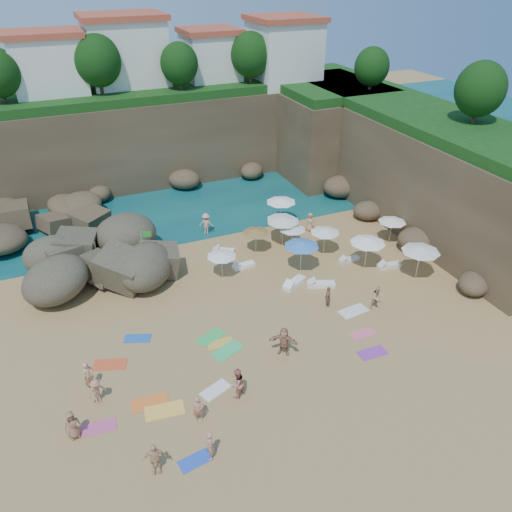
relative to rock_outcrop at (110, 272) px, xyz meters
name	(u,v)px	position (x,y,z in m)	size (l,w,h in m)	color
ground	(246,312)	(7.16, -8.13, 0.00)	(120.00, 120.00, 0.00)	tan
seawater	(144,160)	(7.16, 21.87, 0.00)	(120.00, 120.00, 0.00)	#0C4751
cliff_back	(170,135)	(9.16, 16.87, 4.00)	(44.00, 8.00, 8.00)	brown
cliff_right	(417,167)	(26.16, -0.13, 4.00)	(8.00, 30.00, 8.00)	brown
cliff_corner	(325,131)	(24.16, 11.87, 4.00)	(10.00, 12.00, 8.00)	brown
rock_promontory	(47,234)	(-3.84, 7.87, 0.00)	(12.00, 7.00, 2.00)	brown
clifftop_buildings	(171,56)	(10.13, 17.67, 11.24)	(28.48, 9.48, 7.00)	white
clifftop_trees	(210,66)	(11.94, 11.39, 11.26)	(35.60, 23.82, 4.40)	#11380F
rock_outcrop	(110,272)	(0.00, 0.00, 0.00)	(8.08, 6.06, 3.23)	brown
flag_pole	(145,248)	(2.39, -1.61, 2.31)	(0.70, 0.19, 3.61)	silver
parasol_0	(283,219)	(13.08, -1.23, 2.19)	(2.52, 2.52, 2.39)	silver
parasol_1	(281,200)	(14.49, 2.05, 2.15)	(2.48, 2.48, 2.34)	silver
parasol_2	(281,217)	(13.27, -0.58, 2.01)	(2.31, 2.31, 2.19)	silver
parasol_3	(392,220)	(21.08, -4.15, 1.88)	(2.16, 2.16, 2.05)	silver
parasol_5	(222,254)	(7.20, -3.68, 1.80)	(2.08, 2.08, 1.96)	silver
parasol_6	(256,231)	(10.74, -1.42, 1.77)	(2.04, 2.04, 1.93)	silver
parasol_7	(292,228)	(13.48, -2.06, 1.79)	(2.06, 2.06, 1.95)	silver
parasol_8	(368,240)	(17.14, -6.59, 2.20)	(2.53, 2.53, 2.39)	silver
parasol_9	(325,230)	(15.40, -3.65, 1.92)	(2.21, 2.21, 2.09)	silver
parasol_10	(302,244)	(12.66, -5.09, 2.15)	(2.48, 2.48, 2.35)	silver
parasol_11	(421,249)	(19.69, -9.14, 2.29)	(2.64, 2.64, 2.50)	silver
lounger_0	(244,266)	(9.02, -3.18, 0.13)	(1.68, 0.56, 0.26)	white
lounger_1	(224,251)	(8.42, -0.57, 0.13)	(1.62, 0.54, 0.25)	white
lounger_2	(349,260)	(16.52, -5.48, 0.12)	(1.60, 0.53, 0.25)	silver
lounger_3	(321,284)	(12.99, -7.50, 0.15)	(1.88, 0.63, 0.29)	white
lounger_4	(389,266)	(18.74, -7.34, 0.14)	(1.76, 0.59, 0.27)	silver
lounger_5	(294,283)	(11.37, -6.66, 0.15)	(1.94, 0.65, 0.30)	white
towel_0	(195,461)	(0.95, -17.36, 0.01)	(1.48, 0.74, 0.03)	blue
towel_1	(99,427)	(-2.75, -13.76, 0.01)	(1.62, 0.81, 0.03)	#CD507D
towel_2	(150,403)	(-0.14, -13.22, 0.02)	(1.86, 0.93, 0.03)	orange
towel_3	(210,337)	(4.30, -9.61, 0.02)	(1.78, 0.89, 0.03)	green
towel_4	(165,410)	(0.41, -14.00, 0.02)	(1.95, 0.98, 0.03)	yellow
towel_5	(215,390)	(3.19, -13.70, 0.01)	(1.59, 0.80, 0.03)	white
towel_6	(372,353)	(12.36, -14.54, 0.01)	(1.66, 0.83, 0.03)	purple
towel_7	(110,364)	(-1.56, -9.60, 0.02)	(1.81, 0.91, 0.03)	#E04D27
towel_8	(138,338)	(0.29, -8.01, 0.01)	(1.57, 0.78, 0.03)	blue
towel_9	(363,334)	(12.79, -12.89, 0.01)	(1.49, 0.75, 0.03)	#F86080
towel_11	(227,351)	(4.82, -11.11, 0.02)	(1.87, 0.93, 0.03)	#38C66F
towel_12	(221,343)	(4.67, -10.36, 0.01)	(1.55, 0.77, 0.03)	gold
towel_13	(353,311)	(13.49, -10.79, 0.02)	(1.87, 0.94, 0.03)	silver
person_stand_0	(88,376)	(-2.75, -10.94, 0.84)	(0.62, 0.40, 1.69)	tan
person_stand_1	(237,383)	(4.10, -14.51, 0.89)	(0.86, 0.67, 1.77)	#C77363
person_stand_2	(206,224)	(8.19, 2.79, 0.90)	(1.16, 0.48, 1.79)	#E69A82
person_stand_3	(328,297)	(12.25, -9.61, 0.72)	(0.85, 0.35, 1.44)	#9F714F
person_stand_4	(310,222)	(16.11, -0.09, 0.79)	(0.77, 0.42, 1.58)	tan
person_stand_5	(99,278)	(-0.92, -1.79, 0.82)	(1.51, 0.43, 1.63)	tan
person_stand_6	(210,446)	(1.64, -17.45, 0.78)	(0.57, 0.37, 1.57)	tan
person_lie_0	(99,399)	(-2.50, -12.12, 0.19)	(0.94, 1.46, 0.39)	#B5755A
person_lie_1	(156,468)	(-0.76, -17.19, 0.20)	(0.97, 1.66, 0.41)	#E4AD81
person_lie_2	(75,434)	(-3.85, -13.87, 0.21)	(0.76, 1.56, 0.42)	#94624A
person_lie_3	(283,350)	(7.68, -12.56, 0.23)	(1.62, 1.75, 0.47)	tan
person_lie_4	(199,418)	(1.82, -15.26, 0.18)	(0.54, 1.48, 0.35)	tan
person_lie_5	(376,304)	(15.01, -11.03, 0.30)	(0.77, 1.58, 0.60)	tan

